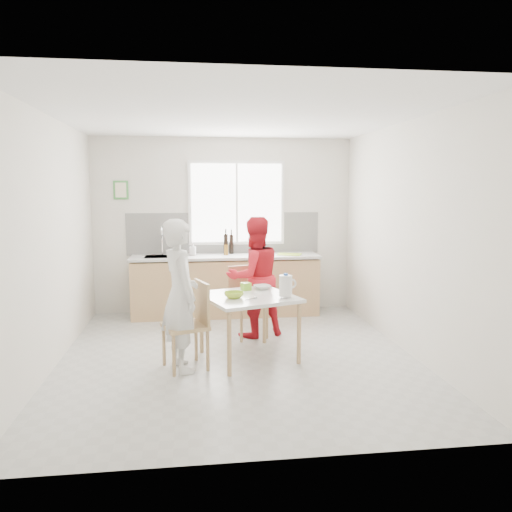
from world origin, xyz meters
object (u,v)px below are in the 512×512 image
Objects in this scene: bowl_white at (262,287)px; milk_jug at (286,285)px; chair_left at (191,321)px; wine_bottle_a at (226,244)px; dining_table at (249,302)px; bowl_green at (234,295)px; person_white at (180,295)px; chair_far at (246,298)px; wine_bottle_b at (231,244)px; person_red at (254,277)px.

milk_jug reaches higher than bowl_white.
chair_left is 2.42m from wine_bottle_a.
bowl_green reaches higher than dining_table.
chair_left reaches higher than bowl_green.
bowl_white is (0.96, 0.59, -0.05)m from person_white.
dining_table is 4.74× the size of milk_jug.
chair_far reaches higher than dining_table.
person_white is 0.60m from bowl_green.
wine_bottle_b is (-0.22, 1.85, 0.32)m from bowl_white.
bowl_green is 0.58m from bowl_white.
chair_left is at bearing -167.20° from bowl_green.
wine_bottle_b is at bearing 146.62° from chair_left.
bowl_white is (0.20, 0.33, 0.10)m from dining_table.
bowl_green reaches higher than bowl_white.
chair_left is 4.74× the size of bowl_white.
chair_far is 0.57× the size of person_white.
chair_left is 1.32m from chair_far.
milk_jug is at bearing -68.70° from bowl_white.
wine_bottle_a is 1.07× the size of wine_bottle_b.
person_red is at bearing -58.44° from person_white.
chair_left is 3.69× the size of milk_jug.
chair_far is 1.06m from bowl_green.
wine_bottle_b reaches higher than chair_far.
person_white is 1.46m from person_red.
dining_table is at bearing -89.59° from wine_bottle_b.
wine_bottle_b is at bearing 74.94° from chair_far.
person_white reaches higher than bowl_white.
milk_jug is at bearing -104.09° from person_white.
chair_far is 3.63× the size of milk_jug.
chair_left reaches higher than dining_table.
wine_bottle_a is 0.15m from wine_bottle_b.
dining_table is 3.74× the size of wine_bottle_a.
dining_table is 3.99× the size of wine_bottle_b.
wine_bottle_a is at bearing 88.32° from bowl_green.
bowl_green is (-0.35, -0.98, -0.02)m from person_red.
bowl_green is at bearing -130.28° from bowl_white.
person_red is (0.18, 0.86, 0.13)m from dining_table.
person_red is 4.89× the size of wine_bottle_a.
wine_bottle_a reaches higher than bowl_white.
bowl_green is at bearing 156.17° from milk_jug.
person_red is 6.19× the size of milk_jug.
wine_bottle_a is (-0.51, 2.23, 0.22)m from milk_jug.
chair_far is 3.05× the size of wine_bottle_b.
bowl_white is 0.61× the size of wine_bottle_a.
milk_jug is at bearing -5.07° from bowl_green.
wine_bottle_b is (0.74, 2.44, 0.26)m from person_white.
chair_left is 3.11× the size of wine_bottle_b.
person_white reaches higher than dining_table.
wine_bottle_b is at bearing -100.50° from person_red.
person_white is at bearing -90.00° from chair_left.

